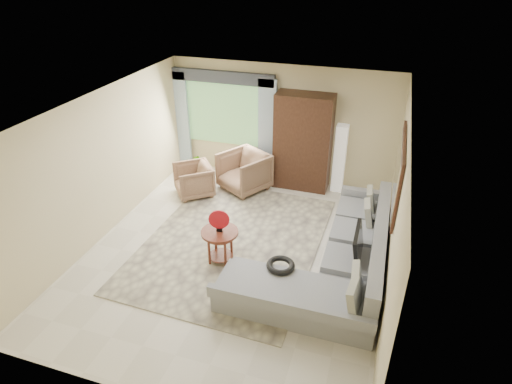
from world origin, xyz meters
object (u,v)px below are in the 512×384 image
(sectional_sofa, at_px, (338,264))
(tv_screen, at_px, (358,244))
(armoire, at_px, (303,142))
(armchair_left, at_px, (194,180))
(potted_plant, at_px, (198,164))
(floor_lamp, at_px, (340,159))
(coffee_table, at_px, (220,246))
(armchair_right, at_px, (244,172))

(sectional_sofa, bearing_deg, tv_screen, 3.37)
(sectional_sofa, bearing_deg, armoire, 113.06)
(armchair_left, height_order, potted_plant, armchair_left)
(armoire, bearing_deg, floor_lamp, 4.29)
(sectional_sofa, relative_size, armoire, 1.65)
(potted_plant, xyz_separation_m, floor_lamp, (3.24, 0.24, 0.49))
(floor_lamp, bearing_deg, potted_plant, -175.77)
(armoire, bearing_deg, sectional_sofa, -66.94)
(sectional_sofa, distance_m, tv_screen, 0.51)
(coffee_table, xyz_separation_m, armchair_left, (-1.40, 1.97, 0.02))
(tv_screen, bearing_deg, armoire, 117.50)
(armoire, xyz_separation_m, floor_lamp, (0.80, 0.06, -0.30))
(tv_screen, distance_m, potted_plant, 4.80)
(sectional_sofa, height_order, tv_screen, tv_screen)
(coffee_table, bearing_deg, potted_plant, 120.97)
(potted_plant, bearing_deg, tv_screen, -34.47)
(sectional_sofa, height_order, armchair_left, sectional_sofa)
(armchair_left, xyz_separation_m, armoire, (2.11, 1.10, 0.70))
(sectional_sofa, xyz_separation_m, floor_lamp, (-0.43, 2.96, 0.47))
(armchair_left, distance_m, armchair_right, 1.10)
(armchair_left, xyz_separation_m, armchair_right, (0.95, 0.55, 0.08))
(coffee_table, relative_size, armchair_left, 0.81)
(armchair_right, height_order, armoire, armoire)
(coffee_table, bearing_deg, armoire, 77.06)
(coffee_table, xyz_separation_m, floor_lamp, (1.50, 3.13, 0.43))
(sectional_sofa, relative_size, armchair_left, 4.55)
(armchair_right, bearing_deg, potted_plant, -165.07)
(armchair_left, bearing_deg, armchair_right, 81.35)
(floor_lamp, bearing_deg, sectional_sofa, -81.67)
(tv_screen, xyz_separation_m, armchair_left, (-3.61, 1.78, -0.37))
(armchair_right, height_order, floor_lamp, floor_lamp)
(armoire, bearing_deg, armchair_left, -152.46)
(sectional_sofa, bearing_deg, floor_lamp, 98.33)
(coffee_table, distance_m, armchair_left, 2.42)
(armchair_right, relative_size, potted_plant, 1.82)
(sectional_sofa, xyz_separation_m, armchair_right, (-2.39, 2.35, 0.14))
(tv_screen, height_order, floor_lamp, floor_lamp)
(tv_screen, height_order, potted_plant, tv_screen)
(armchair_right, bearing_deg, armoire, 56.17)
(armchair_right, distance_m, armoire, 1.42)
(sectional_sofa, height_order, floor_lamp, floor_lamp)
(tv_screen, xyz_separation_m, armoire, (-1.50, 2.88, 0.33))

